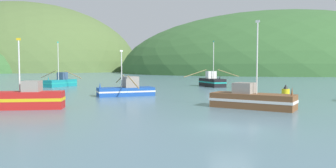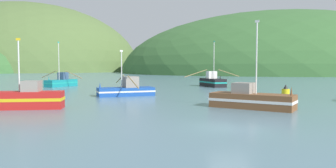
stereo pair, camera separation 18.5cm
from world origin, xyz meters
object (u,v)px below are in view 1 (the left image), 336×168
Objects in this scene: fishing_boat_brown at (252,99)px; fishing_boat_teal at (61,82)px; fishing_boat_blue at (127,90)px; fishing_boat_black at (212,82)px; channel_buoy at (286,93)px; fishing_boat_red at (24,99)px.

fishing_boat_teal is at bearing 164.43° from fishing_boat_brown.
fishing_boat_black is at bearing -147.23° from fishing_boat_blue.
channel_buoy is at bearing 145.38° from fishing_boat_blue.
fishing_boat_teal reaches higher than fishing_boat_brown.
fishing_boat_black reaches higher than fishing_boat_red.
fishing_boat_black is 1.26× the size of fishing_boat_teal.
fishing_boat_black reaches higher than fishing_boat_teal.
fishing_boat_teal reaches higher than fishing_boat_red.
fishing_boat_blue is (-11.65, 12.14, -0.01)m from fishing_boat_brown.
fishing_boat_black is at bearing 99.82° from channel_buoy.
fishing_boat_black is at bearing -131.46° from fishing_boat_red.
fishing_boat_brown reaches higher than fishing_boat_red.
fishing_boat_brown is 8.96m from channel_buoy.
fishing_boat_black is 0.92× the size of fishing_boat_blue.
fishing_boat_brown is at bearing -20.49° from fishing_boat_black.
fishing_boat_brown is 16.83m from fishing_boat_blue.
fishing_boat_brown is 0.72× the size of fishing_boat_black.
channel_buoy is at bearing 83.97° from fishing_boat_brown.
fishing_boat_black is 35.43m from fishing_boat_red.
channel_buoy is at bearing 81.07° from fishing_boat_teal.
fishing_boat_teal is (-5.05, 29.49, -0.08)m from fishing_boat_red.
fishing_boat_teal is (-12.86, 17.93, 0.04)m from fishing_boat_blue.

